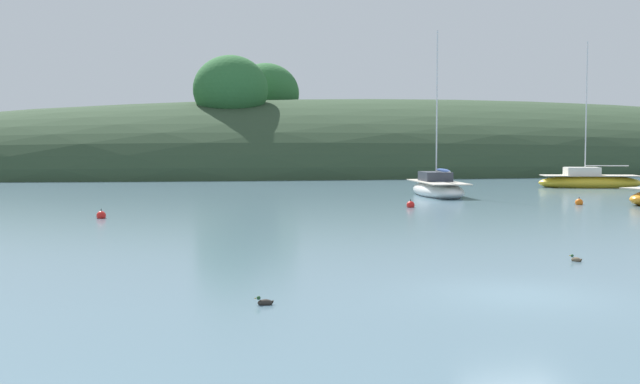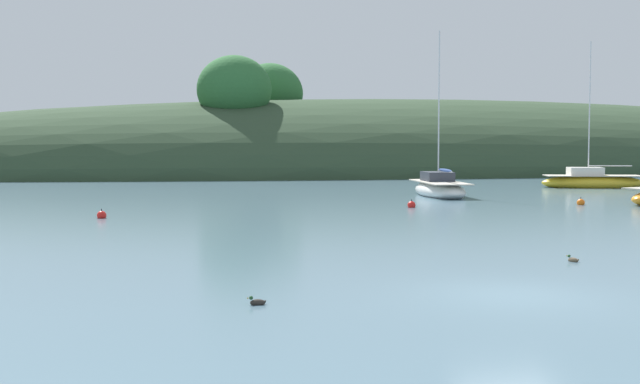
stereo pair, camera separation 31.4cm
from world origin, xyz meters
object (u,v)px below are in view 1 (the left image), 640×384
Objects in this scene: sailboat_black_sloop at (589,181)px; mooring_buoy_channel at (579,203)px; duck_lone_left at (265,302)px; mooring_buoy_inner at (101,216)px; mooring_buoy_outer at (411,205)px; duck_lone_right at (576,260)px; sailboat_teal_outer at (437,189)px.

sailboat_black_sloop is 18.07m from mooring_buoy_channel.
mooring_buoy_channel is at bearing 47.27° from duck_lone_left.
mooring_buoy_inner is 1.00× the size of mooring_buoy_outer.
mooring_buoy_inner is at bearing -171.14° from mooring_buoy_outer.
duck_lone_left and duck_lone_right have the same top height.
mooring_buoy_outer reaches higher than duck_lone_left.
mooring_buoy_channel is at bearing 58.87° from duck_lone_right.
duck_lone_left is at bearing -116.61° from mooring_buoy_outer.
mooring_buoy_channel is 1.32× the size of duck_lone_right.
sailboat_black_sloop reaches higher than mooring_buoy_inner.
duck_lone_right is at bearing -122.07° from sailboat_black_sloop.
mooring_buoy_outer is at bearing -143.46° from sailboat_black_sloop.
sailboat_black_sloop is 40.91m from duck_lone_right.
sailboat_black_sloop is 27.76× the size of duck_lone_right.
sailboat_teal_outer is at bearing 62.45° from duck_lone_left.
sailboat_teal_outer reaches higher than mooring_buoy_outer.
sailboat_teal_outer is at bearing 59.82° from mooring_buoy_outer.
mooring_buoy_outer is 20.12m from duck_lone_right.
sailboat_teal_outer is at bearing -157.17° from sailboat_black_sloop.
mooring_buoy_channel reaches higher than duck_lone_left.
duck_lone_left is (-31.94, -38.96, -0.41)m from sailboat_black_sloop.
duck_lone_right is (-21.72, -34.66, -0.41)m from sailboat_black_sloop.
mooring_buoy_outer is at bearing 84.40° from duck_lone_right.
mooring_buoy_outer is at bearing -120.18° from sailboat_teal_outer.
mooring_buoy_inner reaches higher than duck_lone_left.
duck_lone_left is at bearing -132.73° from mooring_buoy_channel.
mooring_buoy_inner reaches higher than duck_lone_right.
mooring_buoy_outer is 1.00× the size of mooring_buoy_channel.
duck_lone_right is at bearing 22.81° from duck_lone_left.
sailboat_teal_outer is 36.88m from duck_lone_left.
sailboat_black_sloop is 39.77m from mooring_buoy_inner.
sailboat_teal_outer is at bearing 27.42° from mooring_buoy_inner.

